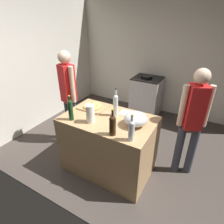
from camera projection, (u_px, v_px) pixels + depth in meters
The scene contains 16 objects.
ground_plane at pixel (134, 140), 3.61m from camera, with size 4.68×3.51×0.02m, color #3F3833.
kitchen_wall_rear at pixel (165, 57), 4.15m from camera, with size 4.68×0.10×2.60m, color silver.
kitchen_wall_left at pixel (45, 59), 3.90m from camera, with size 0.10×3.51×2.60m, color silver.
counter at pixel (109, 144), 2.77m from camera, with size 1.27×0.80×0.89m, color tan.
cutting_board at pixel (93, 107), 2.83m from camera, with size 0.40×0.32×0.02m, color tan.
pizza at pixel (93, 106), 2.82m from camera, with size 0.29×0.29×0.03m.
mixing_bowl at pixel (136, 119), 2.36m from camera, with size 0.30×0.30×0.18m.
paper_towel_roll at pixel (90, 114), 2.41m from camera, with size 0.11×0.11×0.25m.
wine_bottle_amber at pixel (113, 124), 2.15m from camera, with size 0.08×0.08×0.34m.
wine_bottle_green at pixel (116, 104), 2.55m from camera, with size 0.07×0.07×0.40m.
wine_bottle_clear at pixel (70, 109), 2.45m from camera, with size 0.06×0.06×0.35m.
wine_bottle_dark at pixel (131, 129), 2.05m from camera, with size 0.07×0.07×0.33m.
recipe_sheet at pixel (127, 113), 2.69m from camera, with size 0.21×0.15×0.00m, color white.
stove at pixel (146, 96), 4.33m from camera, with size 0.63×0.59×0.93m.
person_in_stripes at pixel (69, 94), 3.15m from camera, with size 0.36×0.25×1.66m.
person_in_red at pixel (192, 119), 2.47m from camera, with size 0.36×0.28×1.60m.
Camera 1 is at (1.07, -1.30, 2.17)m, focal length 29.99 mm.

